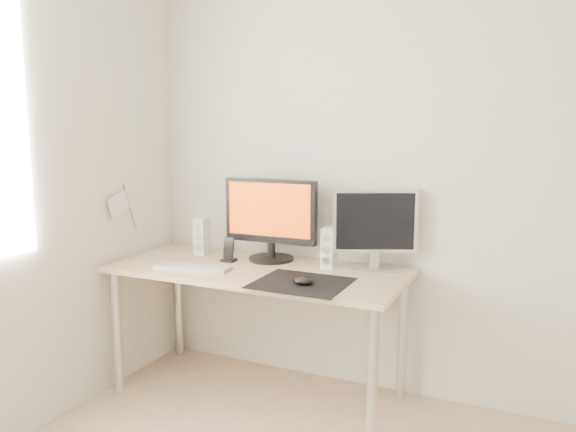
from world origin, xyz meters
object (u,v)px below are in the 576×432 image
(mouse, at_px, (303,281))
(second_monitor, at_px, (375,225))
(speaker_left, at_px, (202,236))
(speaker_right, at_px, (329,248))
(main_monitor, at_px, (271,217))
(phone_dock, at_px, (229,254))
(desk, at_px, (257,282))
(keyboard, at_px, (193,267))

(mouse, xyz_separation_m, second_monitor, (0.23, 0.44, 0.22))
(speaker_left, height_order, speaker_right, same)
(main_monitor, xyz_separation_m, phone_dock, (-0.21, -0.12, -0.21))
(phone_dock, bearing_deg, desk, -16.22)
(main_monitor, bearing_deg, second_monitor, 3.64)
(second_monitor, xyz_separation_m, speaker_right, (-0.23, -0.07, -0.13))
(mouse, relative_size, speaker_right, 0.47)
(main_monitor, bearing_deg, keyboard, -129.83)
(speaker_right, distance_m, phone_dock, 0.58)
(second_monitor, distance_m, speaker_left, 1.05)
(mouse, relative_size, main_monitor, 0.19)
(speaker_left, relative_size, phone_dock, 1.62)
(mouse, xyz_separation_m, desk, (-0.36, 0.21, -0.10))
(main_monitor, height_order, speaker_left, main_monitor)
(mouse, relative_size, phone_dock, 0.77)
(second_monitor, distance_m, phone_dock, 0.84)
(main_monitor, distance_m, keyboard, 0.52)
(mouse, xyz_separation_m, speaker_right, (-0.00, 0.37, 0.09))
(speaker_right, distance_m, keyboard, 0.74)
(mouse, distance_m, speaker_right, 0.38)
(mouse, bearing_deg, desk, 149.54)
(main_monitor, bearing_deg, speaker_right, -4.89)
(phone_dock, bearing_deg, speaker_left, 160.29)
(keyboard, bearing_deg, speaker_right, 25.88)
(main_monitor, xyz_separation_m, keyboard, (-0.29, -0.35, -0.25))
(mouse, distance_m, desk, 0.43)
(desk, distance_m, keyboard, 0.36)
(keyboard, bearing_deg, main_monitor, 50.17)
(mouse, bearing_deg, speaker_left, 156.10)
(main_monitor, bearing_deg, speaker_left, -174.94)
(speaker_right, bearing_deg, main_monitor, 175.11)
(desk, relative_size, phone_dock, 11.66)
(desk, bearing_deg, speaker_right, 23.25)
(desk, distance_m, main_monitor, 0.38)
(speaker_right, relative_size, phone_dock, 1.62)
(mouse, xyz_separation_m, main_monitor, (-0.37, 0.40, 0.23))
(mouse, bearing_deg, main_monitor, 132.99)
(second_monitor, bearing_deg, mouse, -117.35)
(second_monitor, bearing_deg, phone_dock, -168.67)
(second_monitor, distance_m, keyboard, 1.00)
(second_monitor, xyz_separation_m, keyboard, (-0.89, -0.39, -0.23))
(speaker_left, bearing_deg, keyboard, -65.01)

